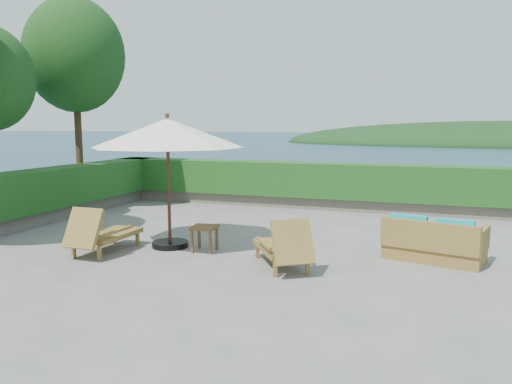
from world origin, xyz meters
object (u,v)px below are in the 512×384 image
(lounge_left, at_px, (102,233))
(lounge_right, at_px, (284,246))
(wicker_loveseat, at_px, (433,243))
(side_table, at_px, (204,231))
(patio_umbrella, at_px, (167,134))

(lounge_left, relative_size, lounge_right, 0.97)
(lounge_left, height_order, lounge_right, lounge_left)
(wicker_loveseat, bearing_deg, side_table, -155.26)
(lounge_left, bearing_deg, wicker_loveseat, 15.33)
(lounge_left, height_order, side_table, lounge_left)
(patio_umbrella, bearing_deg, side_table, -5.84)
(wicker_loveseat, bearing_deg, lounge_right, -136.43)
(lounge_right, bearing_deg, patio_umbrella, 132.28)
(patio_umbrella, relative_size, lounge_right, 2.33)
(patio_umbrella, distance_m, side_table, 2.04)
(side_table, bearing_deg, wicker_loveseat, 10.47)
(lounge_left, xyz_separation_m, lounge_right, (3.60, 0.20, -0.01))
(wicker_loveseat, bearing_deg, lounge_left, -151.18)
(patio_umbrella, distance_m, lounge_right, 3.29)
(patio_umbrella, height_order, lounge_right, patio_umbrella)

